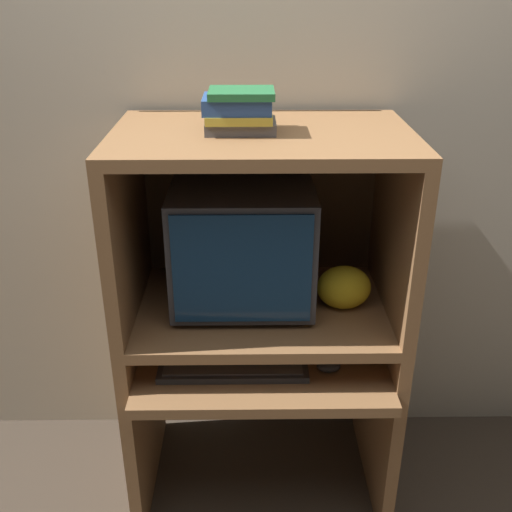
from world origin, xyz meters
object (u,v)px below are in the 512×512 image
object	(u,v)px
keyboard	(233,367)
snack_bag	(344,287)
mouse	(329,366)
crt_monitor	(243,241)
book_stack	(239,111)

from	to	relation	value
keyboard	snack_bag	xyz separation A→B (m)	(0.36, 0.14, 0.20)
mouse	keyboard	bearing A→B (deg)	179.10
crt_monitor	keyboard	xyz separation A→B (m)	(-0.03, -0.21, -0.34)
snack_bag	book_stack	xyz separation A→B (m)	(-0.33, 0.01, 0.56)
crt_monitor	book_stack	xyz separation A→B (m)	(-0.01, -0.06, 0.43)
keyboard	snack_bag	bearing A→B (deg)	21.83
crt_monitor	snack_bag	xyz separation A→B (m)	(0.32, -0.07, -0.13)
snack_bag	book_stack	size ratio (longest dim) A/B	0.85
mouse	book_stack	distance (m)	0.82
snack_bag	book_stack	bearing A→B (deg)	178.89
keyboard	snack_bag	world-z (taller)	snack_bag
mouse	snack_bag	size ratio (longest dim) A/B	0.43
crt_monitor	keyboard	bearing A→B (deg)	-98.61
crt_monitor	snack_bag	bearing A→B (deg)	-11.48
mouse	snack_bag	xyz separation A→B (m)	(0.06, 0.15, 0.20)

